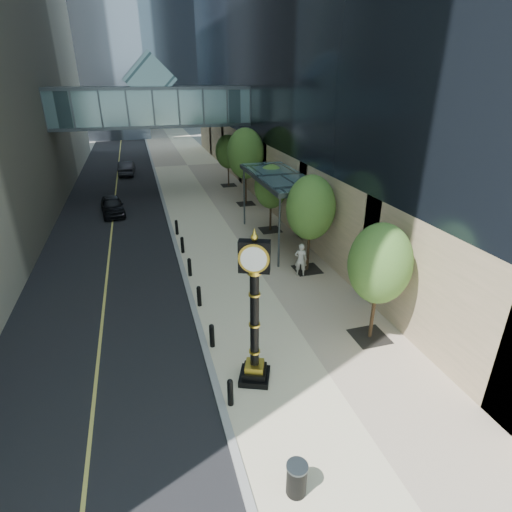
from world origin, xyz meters
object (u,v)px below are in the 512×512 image
Objects in this scene: trash_bin at (297,480)px; car_near at (112,206)px; pedestrian at (301,260)px; car_far at (127,168)px; street_clock at (254,322)px.

car_near reaches higher than trash_bin.
car_far is at bearing -48.81° from pedestrian.
street_clock is at bearing -82.37° from car_near.
street_clock is 3.00× the size of pedestrian.
trash_bin is 0.21× the size of car_far.
car_far is (-4.31, 35.08, -1.70)m from street_clock.
pedestrian is (4.75, 11.39, 0.46)m from trash_bin.
car_near is at bearing 101.65° from trash_bin.
street_clock is at bearing 100.92° from car_far.
car_far reaches higher than trash_bin.
pedestrian is (4.59, 7.07, -1.47)m from street_clock.
car_near is 14.18m from car_far.
street_clock reaches higher than car_near.
pedestrian is at bearing 111.55° from car_far.
trash_bin is (-0.15, -4.33, -1.93)m from street_clock.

